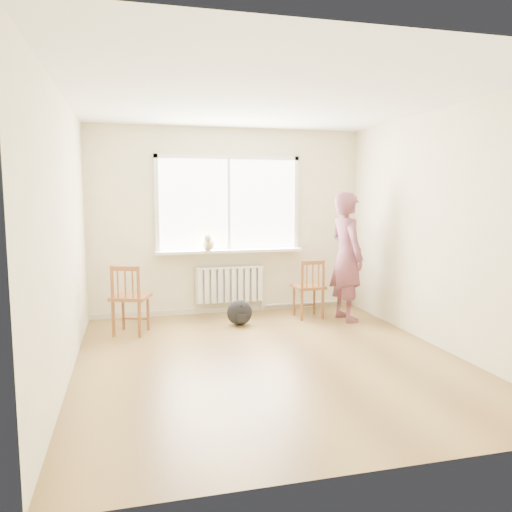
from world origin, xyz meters
TOP-DOWN VIEW (x-y plane):
  - floor at (0.00, 0.00)m, footprint 4.50×4.50m
  - ceiling at (0.00, 0.00)m, footprint 4.50×4.50m
  - back_wall at (0.00, 2.25)m, footprint 4.00×0.01m
  - window at (0.00, 2.22)m, footprint 2.12×0.05m
  - windowsill at (0.00, 2.14)m, footprint 2.15×0.22m
  - radiator at (0.00, 2.16)m, footprint 1.00×0.12m
  - heating_pipe at (1.25, 2.19)m, footprint 1.40×0.04m
  - baseboard at (0.00, 2.23)m, footprint 4.00×0.03m
  - chair_left at (-1.44, 1.35)m, footprint 0.55×0.54m
  - chair_right at (1.04, 1.59)m, footprint 0.43×0.41m
  - person at (1.50, 1.39)m, footprint 0.49×0.69m
  - cat at (-0.33, 2.06)m, footprint 0.21×0.38m
  - backpack at (-0.01, 1.45)m, footprint 0.36×0.28m

SIDE VIEW (x-z plane):
  - floor at x=0.00m, z-range 0.00..0.00m
  - baseboard at x=0.00m, z-range 0.00..0.08m
  - heating_pipe at x=1.25m, z-range 0.06..0.10m
  - backpack at x=-0.01m, z-range 0.00..0.34m
  - chair_right at x=1.04m, z-range 0.00..0.84m
  - radiator at x=0.00m, z-range 0.16..0.71m
  - chair_left at x=-1.44m, z-range 0.00..0.89m
  - person at x=1.50m, z-range 0.00..1.78m
  - windowsill at x=0.00m, z-range 0.91..0.95m
  - cat at x=-0.33m, z-range 0.93..1.18m
  - back_wall at x=0.00m, z-range 0.00..2.70m
  - window at x=0.00m, z-range 0.95..2.37m
  - ceiling at x=0.00m, z-range 2.70..2.70m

